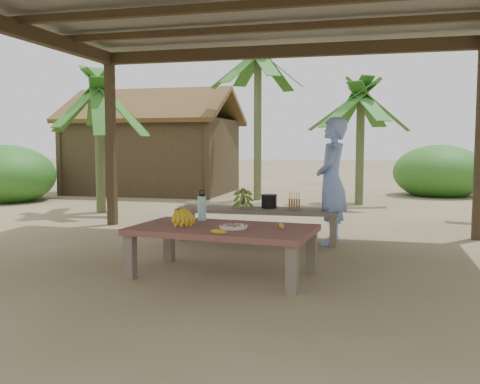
% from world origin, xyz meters
% --- Properties ---
extents(ground, '(80.00, 80.00, 0.00)m').
position_xyz_m(ground, '(0.00, 0.00, 0.00)').
color(ground, brown).
rests_on(ground, ground).
extents(pavilion, '(6.60, 5.60, 2.95)m').
position_xyz_m(pavilion, '(-0.01, -0.01, 2.78)').
color(pavilion, black).
rests_on(pavilion, ground).
extents(work_table, '(1.88, 1.16, 0.50)m').
position_xyz_m(work_table, '(-0.06, -0.57, 0.43)').
color(work_table, brown).
rests_on(work_table, ground).
extents(bench, '(2.22, 0.66, 0.45)m').
position_xyz_m(bench, '(-0.14, 1.43, 0.39)').
color(bench, brown).
rests_on(bench, ground).
extents(ripe_banana_bunch, '(0.38, 0.35, 0.18)m').
position_xyz_m(ripe_banana_bunch, '(-0.54, -0.53, 0.59)').
color(ripe_banana_bunch, gold).
rests_on(ripe_banana_bunch, work_table).
extents(plate, '(0.28, 0.28, 0.04)m').
position_xyz_m(plate, '(0.07, -0.66, 0.52)').
color(plate, white).
rests_on(plate, work_table).
extents(loose_banana_front, '(0.16, 0.09, 0.04)m').
position_xyz_m(loose_banana_front, '(0.02, -1.00, 0.52)').
color(loose_banana_front, gold).
rests_on(loose_banana_front, work_table).
extents(loose_banana_side, '(0.09, 0.17, 0.04)m').
position_xyz_m(loose_banana_side, '(0.52, -0.50, 0.52)').
color(loose_banana_side, gold).
rests_on(loose_banana_side, work_table).
extents(water_flask, '(0.09, 0.09, 0.34)m').
position_xyz_m(water_flask, '(-0.41, -0.18, 0.64)').
color(water_flask, '#3CBEAE').
rests_on(water_flask, work_table).
extents(green_banana_stalk, '(0.26, 0.26, 0.29)m').
position_xyz_m(green_banana_stalk, '(-0.35, 1.42, 0.59)').
color(green_banana_stalk, '#598C2D').
rests_on(green_banana_stalk, bench).
extents(cooking_pot, '(0.21, 0.21, 0.18)m').
position_xyz_m(cooking_pot, '(-0.00, 1.52, 0.54)').
color(cooking_pot, black).
rests_on(cooking_pot, bench).
extents(skewer_rack, '(0.18, 0.08, 0.24)m').
position_xyz_m(skewer_rack, '(0.36, 1.39, 0.57)').
color(skewer_rack, '#A57F47').
rests_on(skewer_rack, bench).
extents(woman, '(0.41, 0.62, 1.68)m').
position_xyz_m(woman, '(0.85, 1.46, 0.84)').
color(woman, '#7D9DEC').
rests_on(woman, ground).
extents(hut, '(4.40, 3.43, 2.85)m').
position_xyz_m(hut, '(-4.50, 8.00, 1.10)').
color(hut, black).
rests_on(hut, ground).
extents(banana_plant_n, '(1.80, 1.80, 2.64)m').
position_xyz_m(banana_plant_n, '(1.06, 6.28, 2.17)').
color(banana_plant_n, '#596638').
rests_on(banana_plant_n, ground).
extents(banana_plant_nw, '(1.80, 1.80, 3.68)m').
position_xyz_m(banana_plant_nw, '(-1.33, 6.75, 3.18)').
color(banana_plant_nw, '#596638').
rests_on(banana_plant_nw, ground).
extents(banana_plant_w, '(1.80, 1.80, 2.60)m').
position_xyz_m(banana_plant_w, '(-3.77, 3.67, 2.12)').
color(banana_plant_w, '#596638').
rests_on(banana_plant_w, ground).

